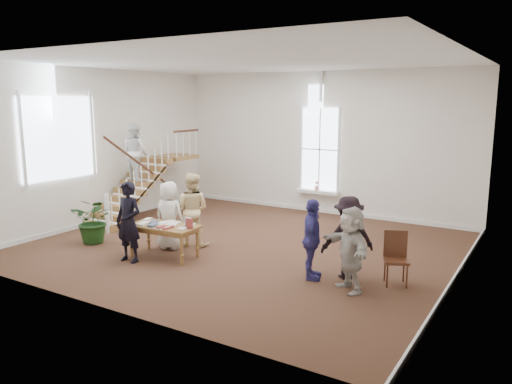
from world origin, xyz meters
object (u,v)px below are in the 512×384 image
Objects in this scene: police_officer at (129,222)px; woman_cluster_b at (348,237)px; woman_cluster_a at (312,239)px; elderly_woman at (169,215)px; floor_plant at (94,220)px; side_chair at (396,254)px; woman_cluster_c at (350,249)px; library_table at (164,228)px; person_yellow at (192,209)px.

woman_cluster_b is (4.59, 1.57, -0.06)m from police_officer.
elderly_woman is at bearing 69.73° from woman_cluster_a.
floor_plant reaches higher than side_chair.
side_chair is (0.63, 0.85, -0.23)m from woman_cluster_c.
woman_cluster_b is (0.60, 0.45, 0.02)m from woman_cluster_a.
woman_cluster_c is 6.74m from floor_plant.
police_officer reaches higher than elderly_woman.
library_table is 0.99× the size of woman_cluster_b.
police_officer is 1.00× the size of person_yellow.
woman_cluster_b is (4.14, 0.93, 0.17)m from library_table.
library_table is 1.59× the size of side_chair.
library_table is at bearing -27.41° from woman_cluster_b.
police_officer is 4.98m from woman_cluster_c.
floor_plant is at bearing -136.06° from woman_cluster_c.
person_yellow is (0.40, 1.75, 0.00)m from police_officer.
woman_cluster_a reaches higher than woman_cluster_c.
person_yellow is 4.19m from woman_cluster_b.
woman_cluster_c is at bearing 74.71° from woman_cluster_b.
elderly_woman is 1.00× the size of woman_cluster_a.
woman_cluster_b is 0.72m from woman_cluster_c.
woman_cluster_b reaches higher than elderly_woman.
police_officer is 4.14m from woman_cluster_a.
person_yellow is at bearing 88.51° from library_table.
woman_cluster_b reaches higher than side_chair.
floor_plant is (-1.84, 0.60, -0.33)m from police_officer.
woman_cluster_c is (4.44, 0.28, 0.14)m from library_table.
library_table is 1.13m from person_yellow.
woman_cluster_a is (3.54, 0.48, 0.15)m from library_table.
woman_cluster_b is 1.61× the size of side_chair.
floor_plant is 7.46m from side_chair.
police_officer is 1.11× the size of woman_cluster_c.
woman_cluster_b is (4.49, 0.32, 0.02)m from elderly_woman.
woman_cluster_c is (4.89, 0.92, -0.09)m from police_officer.
person_yellow is 2.54m from floor_plant.
elderly_woman is 0.59m from person_yellow.
woman_cluster_a is 0.75m from woman_cluster_b.
woman_cluster_c is at bearing -0.57° from library_table.
floor_plant is at bearing 159.50° from police_officer.
side_chair is (5.52, 1.78, -0.32)m from police_officer.
person_yellow is 1.10× the size of woman_cluster_a.
floor_plant is at bearing 76.71° from woman_cluster_a.
police_officer is 4.85m from woman_cluster_b.
library_table is 4.45m from woman_cluster_c.
woman_cluster_a is at bearing 178.67° from side_chair.
elderly_woman is 1.01× the size of woman_cluster_c.
woman_cluster_a is at bearing -151.31° from woman_cluster_c.
woman_cluster_b is at bearing 8.58° from floor_plant.
woman_cluster_b reaches higher than woman_cluster_c.
police_officer reaches higher than woman_cluster_b.
police_officer is at bearing 63.41° from person_yellow.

